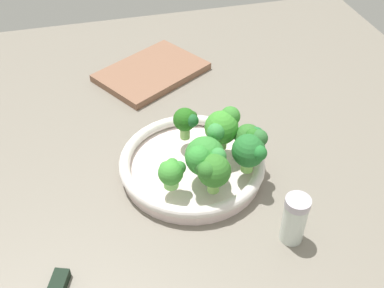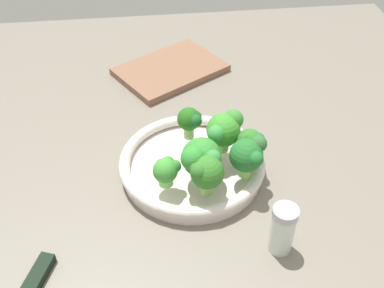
{
  "view_description": "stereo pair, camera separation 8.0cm",
  "coord_description": "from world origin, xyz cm",
  "px_view_note": "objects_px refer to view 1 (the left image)",
  "views": [
    {
      "loc": [
        11.55,
        57.23,
        58.62
      ],
      "look_at": [
        -3.47,
        -1.14,
        6.58
      ],
      "focal_mm": 43.89,
      "sensor_mm": 36.0,
      "label": 1
    },
    {
      "loc": [
        3.73,
        58.7,
        58.62
      ],
      "look_at": [
        -3.47,
        -1.14,
        6.58
      ],
      "focal_mm": 43.89,
      "sensor_mm": 36.0,
      "label": 2
    }
  ],
  "objects_px": {
    "bowl": "(192,164)",
    "broccoli_floret_0": "(171,172)",
    "broccoli_floret_2": "(186,120)",
    "broccoli_floret_6": "(249,138)",
    "broccoli_floret_1": "(222,127)",
    "cutting_board": "(152,72)",
    "broccoli_floret_5": "(212,171)",
    "broccoli_floret_3": "(204,157)",
    "broccoli_floret_4": "(251,149)",
    "pepper_shaker": "(294,219)"
  },
  "relations": [
    {
      "from": "broccoli_floret_5",
      "to": "pepper_shaker",
      "type": "relative_size",
      "value": 0.81
    },
    {
      "from": "broccoli_floret_6",
      "to": "broccoli_floret_4",
      "type": "bearing_deg",
      "value": 72.64
    },
    {
      "from": "broccoli_floret_0",
      "to": "broccoli_floret_5",
      "type": "distance_m",
      "value": 0.07
    },
    {
      "from": "broccoli_floret_1",
      "to": "broccoli_floret_4",
      "type": "xyz_separation_m",
      "value": [
        -0.03,
        0.06,
        -0.0
      ]
    },
    {
      "from": "broccoli_floret_6",
      "to": "cutting_board",
      "type": "relative_size",
      "value": 0.25
    },
    {
      "from": "broccoli_floret_1",
      "to": "pepper_shaker",
      "type": "bearing_deg",
      "value": 105.88
    },
    {
      "from": "broccoli_floret_1",
      "to": "pepper_shaker",
      "type": "height_order",
      "value": "broccoli_floret_1"
    },
    {
      "from": "broccoli_floret_0",
      "to": "broccoli_floret_1",
      "type": "xyz_separation_m",
      "value": [
        -0.11,
        -0.07,
        0.02
      ]
    },
    {
      "from": "broccoli_floret_0",
      "to": "broccoli_floret_2",
      "type": "bearing_deg",
      "value": -115.17
    },
    {
      "from": "broccoli_floret_4",
      "to": "broccoli_floret_1",
      "type": "bearing_deg",
      "value": -66.38
    },
    {
      "from": "broccoli_floret_0",
      "to": "pepper_shaker",
      "type": "bearing_deg",
      "value": 142.41
    },
    {
      "from": "bowl",
      "to": "broccoli_floret_6",
      "type": "bearing_deg",
      "value": 171.56
    },
    {
      "from": "cutting_board",
      "to": "broccoli_floret_4",
      "type": "bearing_deg",
      "value": 103.92
    },
    {
      "from": "broccoli_floret_1",
      "to": "broccoli_floret_4",
      "type": "bearing_deg",
      "value": 113.62
    },
    {
      "from": "broccoli_floret_6",
      "to": "bowl",
      "type": "bearing_deg",
      "value": -8.44
    },
    {
      "from": "broccoli_floret_4",
      "to": "broccoli_floret_2",
      "type": "bearing_deg",
      "value": -52.01
    },
    {
      "from": "bowl",
      "to": "broccoli_floret_3",
      "type": "xyz_separation_m",
      "value": [
        -0.01,
        0.05,
        0.06
      ]
    },
    {
      "from": "broccoli_floret_0",
      "to": "broccoli_floret_1",
      "type": "bearing_deg",
      "value": -146.75
    },
    {
      "from": "broccoli_floret_0",
      "to": "broccoli_floret_4",
      "type": "xyz_separation_m",
      "value": [
        -0.13,
        -0.0,
        0.02
      ]
    },
    {
      "from": "broccoli_floret_3",
      "to": "pepper_shaker",
      "type": "bearing_deg",
      "value": 128.14
    },
    {
      "from": "broccoli_floret_4",
      "to": "broccoli_floret_6",
      "type": "height_order",
      "value": "broccoli_floret_4"
    },
    {
      "from": "broccoli_floret_1",
      "to": "broccoli_floret_6",
      "type": "bearing_deg",
      "value": 145.88
    },
    {
      "from": "cutting_board",
      "to": "broccoli_floret_2",
      "type": "bearing_deg",
      "value": 92.7
    },
    {
      "from": "broccoli_floret_3",
      "to": "broccoli_floret_6",
      "type": "relative_size",
      "value": 1.32
    },
    {
      "from": "broccoli_floret_5",
      "to": "broccoli_floret_6",
      "type": "relative_size",
      "value": 1.22
    },
    {
      "from": "bowl",
      "to": "broccoli_floret_5",
      "type": "height_order",
      "value": "broccoli_floret_5"
    },
    {
      "from": "broccoli_floret_5",
      "to": "cutting_board",
      "type": "distance_m",
      "value": 0.42
    },
    {
      "from": "bowl",
      "to": "broccoli_floret_6",
      "type": "height_order",
      "value": "broccoli_floret_6"
    },
    {
      "from": "broccoli_floret_0",
      "to": "broccoli_floret_6",
      "type": "relative_size",
      "value": 0.87
    },
    {
      "from": "broccoli_floret_1",
      "to": "broccoli_floret_0",
      "type": "bearing_deg",
      "value": 33.25
    },
    {
      "from": "bowl",
      "to": "broccoli_floret_2",
      "type": "height_order",
      "value": "broccoli_floret_2"
    },
    {
      "from": "broccoli_floret_1",
      "to": "broccoli_floret_4",
      "type": "distance_m",
      "value": 0.07
    },
    {
      "from": "pepper_shaker",
      "to": "bowl",
      "type": "bearing_deg",
      "value": -58.12
    },
    {
      "from": "bowl",
      "to": "broccoli_floret_0",
      "type": "xyz_separation_m",
      "value": [
        0.05,
        0.06,
        0.05
      ]
    },
    {
      "from": "broccoli_floret_0",
      "to": "broccoli_floret_4",
      "type": "bearing_deg",
      "value": -178.17
    },
    {
      "from": "broccoli_floret_3",
      "to": "broccoli_floret_5",
      "type": "distance_m",
      "value": 0.04
    },
    {
      "from": "broccoli_floret_1",
      "to": "broccoli_floret_4",
      "type": "relative_size",
      "value": 1.07
    },
    {
      "from": "broccoli_floret_3",
      "to": "broccoli_floret_4",
      "type": "xyz_separation_m",
      "value": [
        -0.08,
        0.0,
        0.0
      ]
    },
    {
      "from": "broccoli_floret_4",
      "to": "broccoli_floret_6",
      "type": "xyz_separation_m",
      "value": [
        -0.01,
        -0.04,
        -0.01
      ]
    },
    {
      "from": "broccoli_floret_0",
      "to": "broccoli_floret_5",
      "type": "bearing_deg",
      "value": 154.17
    },
    {
      "from": "bowl",
      "to": "broccoli_floret_1",
      "type": "bearing_deg",
      "value": -167.36
    },
    {
      "from": "broccoli_floret_4",
      "to": "pepper_shaker",
      "type": "bearing_deg",
      "value": 101.69
    },
    {
      "from": "broccoli_floret_5",
      "to": "cutting_board",
      "type": "height_order",
      "value": "broccoli_floret_5"
    },
    {
      "from": "bowl",
      "to": "broccoli_floret_0",
      "type": "bearing_deg",
      "value": 49.31
    },
    {
      "from": "broccoli_floret_0",
      "to": "cutting_board",
      "type": "xyz_separation_m",
      "value": [
        -0.04,
        -0.39,
        -0.06
      ]
    },
    {
      "from": "bowl",
      "to": "broccoli_floret_3",
      "type": "distance_m",
      "value": 0.08
    },
    {
      "from": "broccoli_floret_2",
      "to": "broccoli_floret_5",
      "type": "bearing_deg",
      "value": 93.02
    },
    {
      "from": "broccoli_floret_2",
      "to": "broccoli_floret_6",
      "type": "relative_size",
      "value": 1.09
    },
    {
      "from": "broccoli_floret_6",
      "to": "cutting_board",
      "type": "height_order",
      "value": "broccoli_floret_6"
    },
    {
      "from": "broccoli_floret_0",
      "to": "broccoli_floret_5",
      "type": "relative_size",
      "value": 0.71
    }
  ]
}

